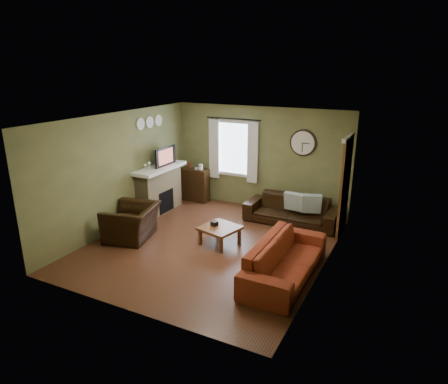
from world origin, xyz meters
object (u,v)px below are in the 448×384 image
at_px(sofa_brown, 292,210).
at_px(bookshelf, 195,185).
at_px(sofa_red, 285,259).
at_px(coffee_table, 220,235).
at_px(armchair, 132,222).

bearing_deg(sofa_brown, bookshelf, 172.20).
height_order(sofa_red, coffee_table, sofa_red).
bearing_deg(sofa_red, armchair, 88.42).
xyz_separation_m(sofa_brown, armchair, (-2.78, -2.37, 0.04)).
bearing_deg(sofa_red, coffee_table, 67.73).
distance_m(bookshelf, armchair, 2.76).
relative_size(sofa_red, armchair, 2.08).
height_order(sofa_brown, sofa_red, sofa_red).
bearing_deg(coffee_table, sofa_brown, 61.80).
bearing_deg(sofa_brown, sofa_red, -74.76).
xyz_separation_m(sofa_brown, coffee_table, (-0.96, -1.80, -0.12)).
distance_m(bookshelf, sofa_brown, 2.89).
bearing_deg(armchair, sofa_brown, 115.67).
bearing_deg(sofa_brown, armchair, -139.56).
height_order(bookshelf, armchair, bookshelf).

